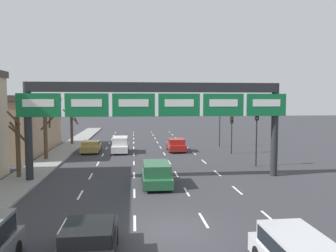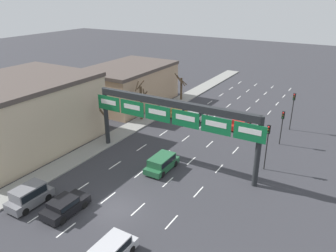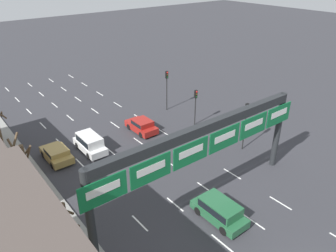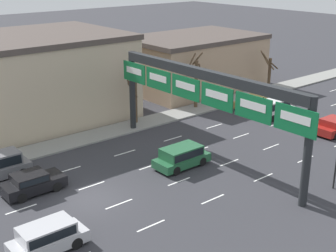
# 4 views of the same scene
# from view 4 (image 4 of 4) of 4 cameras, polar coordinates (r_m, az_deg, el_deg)

# --- Properties ---
(ground_plane) EXTENTS (220.00, 220.00, 0.00)m
(ground_plane) POSITION_cam_4_polar(r_m,az_deg,el_deg) (30.69, -9.30, -8.81)
(ground_plane) COLOR #333338
(sidewalk_left) EXTENTS (2.80, 110.00, 0.15)m
(sidewalk_left) POSITION_cam_4_polar(r_m,az_deg,el_deg) (38.59, -16.67, -3.19)
(sidewalk_left) COLOR gray
(sidewalk_left) RESTS_ON ground_plane
(lane_dashes) EXTENTS (10.02, 67.00, 0.01)m
(lane_dashes) POSITION_cam_4_polar(r_m,az_deg,el_deg) (38.48, 8.23, -2.71)
(lane_dashes) COLOR white
(lane_dashes) RESTS_ON ground_plane
(sign_gantry) EXTENTS (19.45, 0.70, 7.08)m
(sign_gantry) POSITION_cam_4_polar(r_m,az_deg,el_deg) (34.08, 4.35, 4.46)
(sign_gantry) COLOR #232628
(sign_gantry) RESTS_ON ground_plane
(building_near) EXTENTS (13.04, 16.95, 8.01)m
(building_near) POSITION_cam_4_polar(r_m,az_deg,el_deg) (46.25, -16.29, 5.72)
(building_near) COLOR #C6B293
(building_near) RESTS_ON ground_plane
(building_far) EXTENTS (10.14, 15.62, 6.24)m
(building_far) POSITION_cam_4_polar(r_m,az_deg,el_deg) (55.77, 3.16, 7.80)
(building_far) COLOR tan
(building_far) RESTS_ON ground_plane
(car_black) EXTENTS (1.93, 4.04, 1.40)m
(car_black) POSITION_cam_4_polar(r_m,az_deg,el_deg) (32.06, -16.24, -6.59)
(car_black) COLOR black
(car_black) RESTS_ON ground_plane
(suv_green) EXTENTS (1.93, 4.27, 1.56)m
(suv_green) POSITION_cam_4_polar(r_m,az_deg,el_deg) (34.49, 1.67, -3.63)
(suv_green) COLOR #235B38
(suv_green) RESTS_ON ground_plane
(suv_white) EXTENTS (1.81, 4.23, 1.76)m
(suv_white) POSITION_cam_4_polar(r_m,az_deg,el_deg) (46.57, 12.87, 2.22)
(suv_white) COLOR silver
(suv_white) RESTS_ON ground_plane
(car_red) EXTENTS (1.91, 4.02, 1.45)m
(car_red) POSITION_cam_4_polar(r_m,az_deg,el_deg) (43.51, 19.63, 0.05)
(car_red) COLOR maroon
(car_red) RESTS_ON ground_plane
(car_gold) EXTENTS (1.99, 3.94, 1.33)m
(car_gold) POSITION_cam_4_polar(r_m,az_deg,el_deg) (48.89, 10.18, 2.92)
(car_gold) COLOR #A88947
(car_gold) RESTS_ON ground_plane
(suv_silver) EXTENTS (1.80, 4.03, 1.56)m
(suv_silver) POSITION_cam_4_polar(r_m,az_deg,el_deg) (25.81, -14.50, -12.88)
(suv_silver) COLOR #B7B7BC
(suv_silver) RESTS_ON ground_plane
(suv_grey) EXTENTS (1.82, 3.91, 1.84)m
(suv_grey) POSITION_cam_4_polar(r_m,az_deg,el_deg) (34.71, -19.78, -4.45)
(suv_grey) COLOR slate
(suv_grey) RESTS_ON ground_plane
(tree_bare_closest) EXTENTS (1.35, 0.92, 4.89)m
(tree_bare_closest) POSITION_cam_4_polar(r_m,az_deg,el_deg) (43.09, -4.07, 3.57)
(tree_bare_closest) COLOR brown
(tree_bare_closest) RESTS_ON sidewalk_left
(tree_bare_second) EXTENTS (1.51, 1.50, 5.65)m
(tree_bare_second) POSITION_cam_4_polar(r_m,az_deg,el_deg) (47.76, 3.50, 5.60)
(tree_bare_second) COLOR brown
(tree_bare_second) RESTS_ON sidewalk_left
(tree_bare_third) EXTENTS (2.00, 1.64, 4.56)m
(tree_bare_third) POSITION_cam_4_polar(r_m,az_deg,el_deg) (55.46, 12.23, 6.56)
(tree_bare_third) COLOR brown
(tree_bare_third) RESTS_ON sidewalk_left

